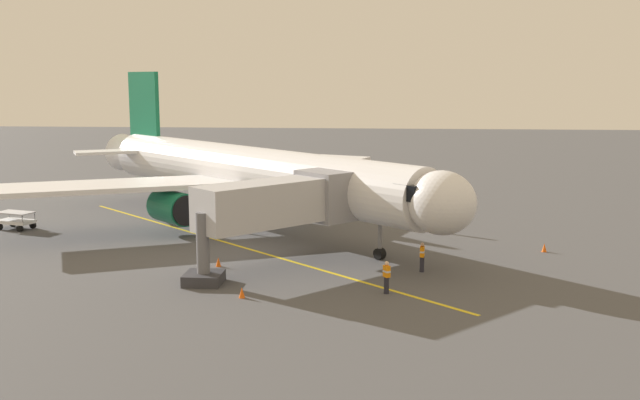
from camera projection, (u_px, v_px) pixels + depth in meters
ground_plane at (269, 224)px, 56.04m from camera, size 220.00×220.00×0.00m
apron_lead_in_line at (233, 244)px, 49.03m from camera, size 29.21×27.68×0.01m
airplane at (246, 173)px, 54.48m from camera, size 33.31×32.83×11.50m
jet_bridge at (285, 203)px, 42.68m from camera, size 9.31×9.65×5.40m
ground_crew_marshaller at (422, 257)px, 41.92m from camera, size 0.31×0.43×1.71m
ground_crew_wing_walker at (442, 221)px, 52.56m from camera, size 0.47×0.39×1.71m
ground_crew_loader at (387, 277)px, 37.65m from camera, size 0.42×0.47×1.71m
baggage_cart_near_nose at (16, 220)px, 53.96m from camera, size 2.89×2.14×1.27m
safety_cone_nose_left at (218, 262)px, 43.21m from camera, size 0.32×0.32×0.55m
safety_cone_nose_right at (544, 248)px, 46.86m from camera, size 0.32×0.32×0.55m
safety_cone_wing_port at (242, 293)px, 37.02m from camera, size 0.32×0.32×0.55m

